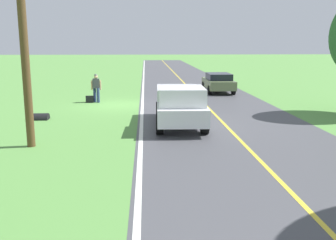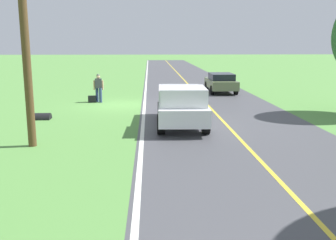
{
  "view_description": "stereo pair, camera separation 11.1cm",
  "coord_description": "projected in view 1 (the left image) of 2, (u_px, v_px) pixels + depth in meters",
  "views": [
    {
      "loc": [
        -1.58,
        22.38,
        3.59
      ],
      "look_at": [
        -2.2,
        11.85,
        1.46
      ],
      "focal_mm": 40.84,
      "sensor_mm": 36.0,
      "label": 1
    },
    {
      "loc": [
        -1.69,
        22.38,
        3.59
      ],
      "look_at": [
        -2.2,
        11.85,
        1.46
      ],
      "focal_mm": 40.84,
      "sensor_mm": 36.0,
      "label": 2
    }
  ],
  "objects": [
    {
      "name": "lane_centre_line",
      "position": [
        205.0,
        104.0,
        22.81
      ],
      "size": [
        0.14,
        117.6,
        0.0
      ],
      "primitive_type": "cube",
      "color": "gold",
      "rests_on": "ground"
    },
    {
      "name": "suitcase_carried",
      "position": [
        90.0,
        99.0,
        23.39
      ],
      "size": [
        0.47,
        0.23,
        0.42
      ],
      "primitive_type": "cube",
      "rotation": [
        0.0,
        0.0,
        1.65
      ],
      "color": "black",
      "rests_on": "ground"
    },
    {
      "name": "road_surface",
      "position": [
        205.0,
        104.0,
        22.81
      ],
      "size": [
        7.82,
        120.0,
        0.0
      ],
      "primitive_type": "cube",
      "color": "#47474C",
      "rests_on": "ground"
    },
    {
      "name": "ground_plane",
      "position": [
        119.0,
        105.0,
        22.52
      ],
      "size": [
        200.0,
        200.0,
        0.0
      ],
      "primitive_type": "plane",
      "color": "#568E42"
    },
    {
      "name": "lane_edge_line",
      "position": [
        142.0,
        105.0,
        22.6
      ],
      "size": [
        0.16,
        117.6,
        0.0
      ],
      "primitive_type": "cube",
      "color": "silver",
      "rests_on": "ground"
    },
    {
      "name": "sedan_near_oncoming",
      "position": [
        218.0,
        82.0,
        28.22
      ],
      "size": [
        1.96,
        4.42,
        1.41
      ],
      "color": "#66754C",
      "rests_on": "ground"
    },
    {
      "name": "pickup_truck_passing",
      "position": [
        180.0,
        105.0,
        16.57
      ],
      "size": [
        2.22,
        5.46,
        1.82
      ],
      "color": "silver",
      "rests_on": "ground"
    },
    {
      "name": "drainage_culvert",
      "position": [
        40.0,
        119.0,
        18.25
      ],
      "size": [
        0.8,
        0.6,
        0.6
      ],
      "primitive_type": "cylinder",
      "rotation": [
        0.0,
        1.57,
        0.0
      ],
      "color": "black",
      "rests_on": "ground"
    },
    {
      "name": "hitchhiker_walking",
      "position": [
        96.0,
        86.0,
        23.37
      ],
      "size": [
        0.62,
        0.51,
        1.75
      ],
      "color": "navy",
      "rests_on": "ground"
    },
    {
      "name": "utility_pole_roadside",
      "position": [
        23.0,
        31.0,
        12.72
      ],
      "size": [
        0.28,
        0.28,
        7.93
      ],
      "primitive_type": "cylinder",
      "color": "brown",
      "rests_on": "ground"
    }
  ]
}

